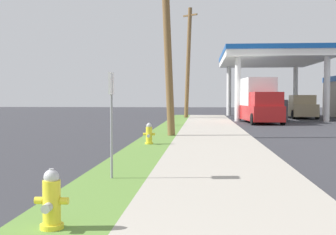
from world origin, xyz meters
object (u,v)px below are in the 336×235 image
truck_red_at_forecourt (259,101)px  truck_black_on_apron (250,106)px  utility_pole_background (188,62)px  fire_hydrant_third (171,120)px  car_navy_by_near_pump (257,111)px  truck_tan_at_far_bay (300,107)px  street_sign_post (111,103)px  fire_hydrant_nearest (52,203)px  utility_pole_midground (167,20)px  fire_hydrant_second (149,135)px

truck_red_at_forecourt → truck_black_on_apron: 14.17m
utility_pole_background → fire_hydrant_third: bearing=-93.9°
car_navy_by_near_pump → truck_black_on_apron: (0.60, 10.53, 0.19)m
fire_hydrant_third → truck_tan_at_far_bay: (10.18, 12.44, 0.47)m
street_sign_post → fire_hydrant_nearest: bearing=-90.6°
utility_pole_midground → street_sign_post: (-0.28, -10.24, -3.43)m
street_sign_post → truck_tan_at_far_bay: size_ratio=0.39×
truck_red_at_forecourt → truck_black_on_apron: bearing=86.3°
truck_black_on_apron → truck_tan_at_far_bay: same height
street_sign_post → truck_tan_at_far_bay: bearing=71.1°
utility_pole_midground → truck_black_on_apron: (6.36, 26.24, -4.15)m
fire_hydrant_nearest → utility_pole_background: (0.71, 30.91, 4.22)m
truck_black_on_apron → street_sign_post: bearing=-100.3°
truck_black_on_apron → fire_hydrant_nearest: bearing=-99.5°
utility_pole_background → utility_pole_midground: bearing=-91.3°
fire_hydrant_third → utility_pole_midground: 8.44m
fire_hydrant_nearest → truck_tan_at_far_bay: 34.70m
fire_hydrant_third → street_sign_post: bearing=-89.9°
utility_pole_background → street_sign_post: utility_pole_background is taller
car_navy_by_near_pump → truck_tan_at_far_bay: size_ratio=0.85×
truck_tan_at_far_bay → street_sign_post: bearing=-108.9°
truck_black_on_apron → truck_red_at_forecourt: bearing=-93.7°
car_navy_by_near_pump → truck_tan_at_far_bay: bearing=42.6°
truck_red_at_forecourt → truck_black_on_apron: truck_red_at_forecourt is taller
car_navy_by_near_pump → truck_tan_at_far_bay: (4.11, 3.78, 0.19)m
utility_pole_background → car_navy_by_near_pump: size_ratio=1.93×
street_sign_post → truck_black_on_apron: 37.09m
truck_red_at_forecourt → truck_tan_at_far_bay: size_ratio=1.21×
fire_hydrant_nearest → utility_pole_midground: bearing=88.6°
fire_hydrant_second → car_navy_by_near_pump: (6.08, 19.39, 0.28)m
fire_hydrant_nearest → truck_tan_at_far_bay: (10.19, 33.17, 0.47)m
fire_hydrant_nearest → utility_pole_background: bearing=88.7°
fire_hydrant_nearest → car_navy_by_near_pump: car_navy_by_near_pump is taller
fire_hydrant_second → utility_pole_background: 21.34m
truck_black_on_apron → truck_tan_at_far_bay: bearing=-62.5°
fire_hydrant_third → utility_pole_midground: utility_pole_midground is taller
fire_hydrant_nearest → truck_tan_at_far_bay: bearing=72.9°
street_sign_post → car_navy_by_near_pump: 26.66m
fire_hydrant_second → utility_pole_midground: utility_pole_midground is taller
truck_red_at_forecourt → utility_pole_midground: bearing=-114.2°
fire_hydrant_third → street_sign_post: 17.33m
street_sign_post → truck_red_at_forecourt: truck_red_at_forecourt is taller
car_navy_by_near_pump → fire_hydrant_second: bearing=-107.4°
fire_hydrant_nearest → truck_red_at_forecourt: bearing=77.4°
fire_hydrant_third → utility_pole_background: bearing=86.1°
truck_black_on_apron → car_navy_by_near_pump: bearing=-93.3°
fire_hydrant_nearest → truck_black_on_apron: truck_black_on_apron is taller
utility_pole_midground → car_navy_by_near_pump: size_ratio=2.10×
fire_hydrant_second → truck_black_on_apron: bearing=77.4°
fire_hydrant_third → truck_red_at_forecourt: bearing=41.3°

